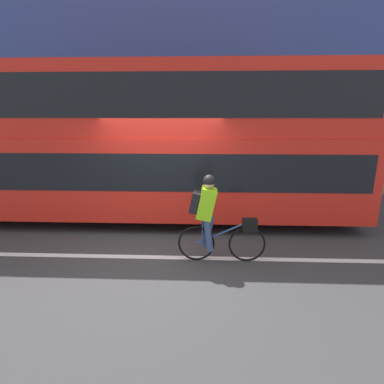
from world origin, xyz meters
name	(u,v)px	position (x,y,z in m)	size (l,w,h in m)	color
ground_plane	(157,255)	(0.00, 0.00, 0.00)	(80.00, 80.00, 0.00)	#38383A
road_center_line	(156,257)	(0.00, -0.09, 0.00)	(50.00, 0.14, 0.01)	silver
sidewalk_curb	(180,184)	(0.00, 5.58, 0.07)	(60.00, 1.68, 0.14)	gray
building_facade	(181,63)	(0.00, 6.57, 4.40)	(60.00, 0.30, 8.80)	#33478C
bus	(151,138)	(-0.44, 2.25, 2.01)	(9.95, 2.62, 3.64)	black
cyclist_on_bike	(213,216)	(1.04, -0.17, 0.86)	(1.56, 0.32, 1.59)	black
street_sign_post	(255,148)	(2.64, 5.49, 1.44)	(0.36, 0.09, 2.31)	#59595B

